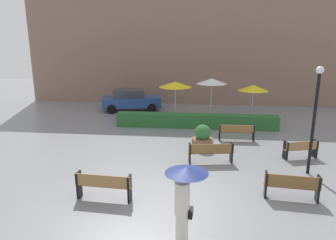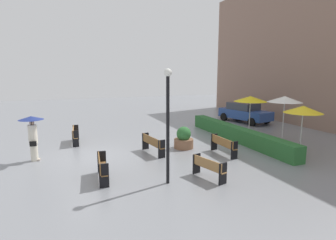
{
  "view_description": "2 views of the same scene",
  "coord_description": "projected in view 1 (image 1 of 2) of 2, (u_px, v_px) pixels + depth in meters",
  "views": [
    {
      "loc": [
        0.2,
        -9.34,
        5.03
      ],
      "look_at": [
        -1.4,
        5.34,
        1.21
      ],
      "focal_mm": 33.04,
      "sensor_mm": 36.0,
      "label": 1
    },
    {
      "loc": [
        13.36,
        -1.12,
        4.03
      ],
      "look_at": [
        0.14,
        3.99,
        1.55
      ],
      "focal_mm": 29.57,
      "sensor_mm": 36.0,
      "label": 2
    }
  ],
  "objects": [
    {
      "name": "building_facade",
      "position": [
        200.0,
        32.0,
        24.25
      ],
      "size": [
        28.0,
        1.2,
        11.37
      ],
      "primitive_type": "cube",
      "color": "#846656",
      "rests_on": "ground"
    },
    {
      "name": "lamp_post",
      "position": [
        315.0,
        110.0,
        11.42
      ],
      "size": [
        0.28,
        0.28,
        4.14
      ],
      "color": "black",
      "rests_on": "ground"
    },
    {
      "name": "bench_near_left",
      "position": [
        103.0,
        184.0,
        9.92
      ],
      "size": [
        1.85,
        0.44,
        0.9
      ],
      "color": "#9E7242",
      "rests_on": "ground"
    },
    {
      "name": "hedge_strip",
      "position": [
        196.0,
        121.0,
        18.26
      ],
      "size": [
        9.46,
        0.7,
        0.82
      ],
      "primitive_type": "cube",
      "color": "#28602D",
      "rests_on": "ground"
    },
    {
      "name": "planter_pot",
      "position": [
        203.0,
        138.0,
        14.75
      ],
      "size": [
        1.03,
        1.03,
        1.16
      ],
      "color": "brown",
      "rests_on": "ground"
    },
    {
      "name": "bench_near_right",
      "position": [
        292.0,
        185.0,
        9.93
      ],
      "size": [
        1.74,
        0.49,
        0.88
      ],
      "color": "brown",
      "rests_on": "ground"
    },
    {
      "name": "bench_back_row",
      "position": [
        237.0,
        131.0,
        15.84
      ],
      "size": [
        1.86,
        0.41,
        0.86
      ],
      "color": "olive",
      "rests_on": "ground"
    },
    {
      "name": "patio_umbrella_yellow",
      "position": [
        175.0,
        85.0,
        19.86
      ],
      "size": [
        2.13,
        2.13,
        2.46
      ],
      "color": "silver",
      "rests_on": "ground"
    },
    {
      "name": "patio_umbrella_white",
      "position": [
        212.0,
        81.0,
        20.16
      ],
      "size": [
        1.96,
        1.96,
        2.63
      ],
      "color": "silver",
      "rests_on": "ground"
    },
    {
      "name": "ground_plane",
      "position": [
        192.0,
        196.0,
        10.27
      ],
      "size": [
        60.0,
        60.0,
        0.0
      ],
      "primitive_type": "plane",
      "color": "gray"
    },
    {
      "name": "bench_mid_center",
      "position": [
        211.0,
        151.0,
        12.91
      ],
      "size": [
        1.91,
        0.64,
        0.87
      ],
      "color": "brown",
      "rests_on": "ground"
    },
    {
      "name": "bench_far_right",
      "position": [
        301.0,
        148.0,
        13.44
      ],
      "size": [
        1.54,
        0.74,
        0.81
      ],
      "color": "#9E7242",
      "rests_on": "ground"
    },
    {
      "name": "parked_car",
      "position": [
        131.0,
        100.0,
        22.65
      ],
      "size": [
        4.49,
        2.7,
        1.57
      ],
      "color": "#28478C",
      "rests_on": "ground"
    },
    {
      "name": "pedestrian_with_umbrella",
      "position": [
        184.0,
        193.0,
        7.59
      ],
      "size": [
        1.07,
        1.07,
        2.09
      ],
      "color": "silver",
      "rests_on": "ground"
    },
    {
      "name": "patio_umbrella_yellow_far",
      "position": [
        253.0,
        88.0,
        18.78
      ],
      "size": [
        1.82,
        1.82,
        2.4
      ],
      "color": "silver",
      "rests_on": "ground"
    }
  ]
}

